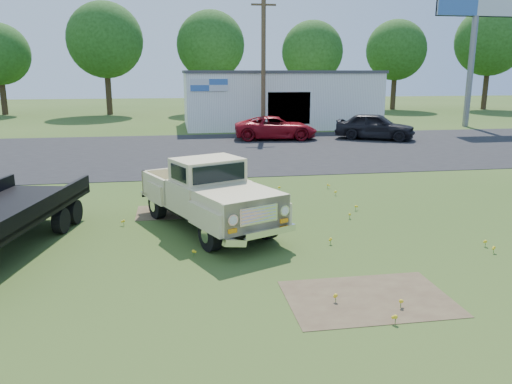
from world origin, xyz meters
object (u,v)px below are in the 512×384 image
Objects in this scene: billboard at (476,8)px; dark_sedan at (375,126)px; red_pickup at (276,128)px; vintage_pickup_truck at (208,193)px.

billboard is 2.34× the size of dark_sedan.
dark_sedan is (5.99, -1.01, 0.11)m from red_pickup.
billboard is at bearing -28.83° from dark_sedan.
billboard is at bearing 22.66° from vintage_pickup_truck.
dark_sedan is at bearing 31.16° from vintage_pickup_truck.
vintage_pickup_truck is (-21.09, -22.25, -7.59)m from billboard.
vintage_pickup_truck is 1.03× the size of red_pickup.
billboard reaches higher than dark_sedan.
vintage_pickup_truck is at bearing -133.47° from billboard.
dark_sedan is at bearing -148.19° from billboard.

